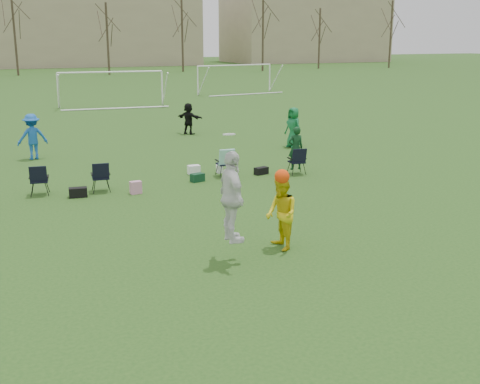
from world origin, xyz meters
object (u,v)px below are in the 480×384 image
center_contest (255,204)px  goal_mid (111,79)px  fielder_blue (32,137)px  goal_right (235,71)px  fielder_green_far (293,127)px  fielder_black (189,119)px

center_contest → goal_mid: size_ratio=0.39×
fielder_blue → goal_right: 30.44m
fielder_blue → fielder_green_far: bearing=163.1°
center_contest → goal_right: (15.15, 37.55, 0.71)m
fielder_green_far → goal_mid: bearing=177.9°
goal_right → fielder_green_far: bearing=-115.0°
center_contest → goal_mid: (3.15, 31.55, 0.71)m
fielder_black → center_contest: center_contest is taller
fielder_blue → goal_right: bearing=-136.2°
goal_mid → fielder_green_far: bearing=-74.1°
goal_mid → fielder_blue: bearing=-106.8°
fielder_black → center_contest: size_ratio=0.55×
fielder_blue → center_contest: center_contest is taller
fielder_blue → fielder_black: 8.66m
fielder_green_far → center_contest: 13.98m
fielder_blue → goal_mid: (6.80, 17.92, 1.00)m
center_contest → goal_mid: 31.71m
center_contest → goal_right: size_ratio=0.39×
fielder_blue → fielder_black: size_ratio=1.16×
goal_mid → goal_right: same height
fielder_blue → fielder_black: (7.83, 3.69, -0.13)m
center_contest → goal_right: bearing=68.0°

